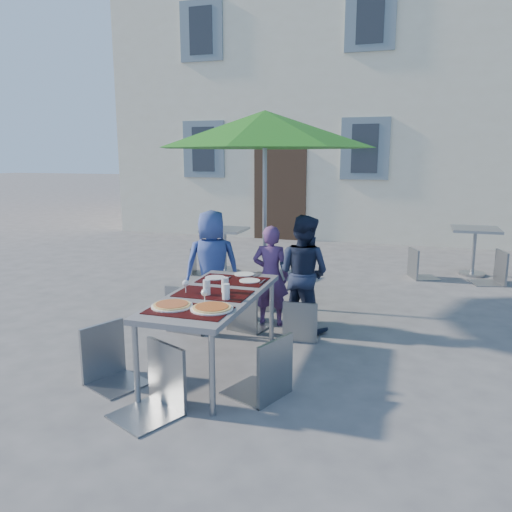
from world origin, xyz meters
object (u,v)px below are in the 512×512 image
(patio_umbrella, at_px, (265,131))
(bg_chair_r_1, at_px, (496,247))
(child_1, at_px, (271,275))
(child_2, at_px, (303,273))
(bg_chair_l_0, at_px, (199,244))
(child_0, at_px, (212,265))
(pizza_near_left, at_px, (172,305))
(bg_chair_r_0, at_px, (267,246))
(cafe_table_0, at_px, (225,242))
(chair_1, at_px, (246,286))
(chair_4, at_px, (265,329))
(bg_chair_l_1, at_px, (420,245))
(chair_0, at_px, (187,280))
(chair_2, at_px, (302,296))
(cafe_table_1, at_px, (475,241))
(dining_table, at_px, (213,299))
(chair_5, at_px, (154,339))
(pizza_near_right, at_px, (212,308))
(chair_3, at_px, (107,320))

(patio_umbrella, height_order, bg_chair_r_1, patio_umbrella)
(child_1, relative_size, child_2, 0.89)
(bg_chair_l_0, bearing_deg, child_0, -62.07)
(pizza_near_left, xyz_separation_m, bg_chair_r_0, (-0.37, 4.26, -0.24))
(child_0, distance_m, child_2, 1.18)
(pizza_near_left, bearing_deg, cafe_table_0, 105.31)
(chair_1, distance_m, chair_4, 1.69)
(bg_chair_l_1, distance_m, bg_chair_r_1, 1.16)
(chair_0, relative_size, chair_4, 1.02)
(chair_2, distance_m, cafe_table_1, 4.50)
(chair_1, relative_size, chair_4, 0.90)
(child_2, xyz_separation_m, bg_chair_l_0, (-2.35, 2.27, -0.16))
(child_1, distance_m, cafe_table_0, 2.98)
(chair_2, height_order, cafe_table_1, chair_2)
(chair_1, relative_size, bg_chair_r_1, 0.90)
(child_1, height_order, bg_chair_l_1, child_1)
(chair_1, bearing_deg, dining_table, -87.76)
(child_1, bearing_deg, child_0, -2.50)
(chair_0, xyz_separation_m, bg_chair_r_0, (0.13, 2.88, -0.09))
(child_2, distance_m, chair_5, 2.40)
(chair_2, distance_m, bg_chair_l_1, 3.66)
(chair_4, height_order, cafe_table_1, chair_4)
(chair_2, bearing_deg, cafe_table_1, 61.03)
(pizza_near_left, xyz_separation_m, bg_chair_l_0, (-1.59, 4.13, -0.24))
(child_2, bearing_deg, dining_table, 85.12)
(child_0, height_order, cafe_table_0, child_0)
(bg_chair_l_0, relative_size, cafe_table_1, 1.10)
(pizza_near_left, height_order, cafe_table_1, cafe_table_1)
(chair_0, height_order, cafe_table_0, chair_0)
(child_0, bearing_deg, bg_chair_r_0, -114.68)
(chair_1, xyz_separation_m, bg_chair_r_0, (-0.51, 2.65, -0.01))
(chair_4, bearing_deg, pizza_near_right, -174.87)
(child_1, bearing_deg, patio_umbrella, -71.13)
(child_1, relative_size, chair_1, 1.32)
(chair_0, xyz_separation_m, chair_5, (0.57, -1.82, -0.00))
(patio_umbrella, height_order, cafe_table_1, patio_umbrella)
(bg_chair_l_1, bearing_deg, bg_chair_l_0, -167.64)
(child_0, relative_size, child_1, 1.13)
(patio_umbrella, bearing_deg, cafe_table_0, 124.76)
(chair_2, bearing_deg, chair_1, 171.74)
(child_0, height_order, child_1, child_0)
(pizza_near_left, distance_m, child_2, 2.01)
(cafe_table_0, relative_size, bg_chair_l_0, 0.85)
(chair_1, xyz_separation_m, bg_chair_l_0, (-1.72, 2.52, -0.01))
(child_2, bearing_deg, chair_3, 72.96)
(child_1, xyz_separation_m, bg_chair_r_0, (-0.72, 2.34, -0.08))
(bg_chair_l_1, bearing_deg, cafe_table_1, 29.42)
(bg_chair_r_0, bearing_deg, pizza_near_left, -84.98)
(chair_5, relative_size, bg_chair_l_1, 1.09)
(chair_3, bearing_deg, chair_1, 65.97)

